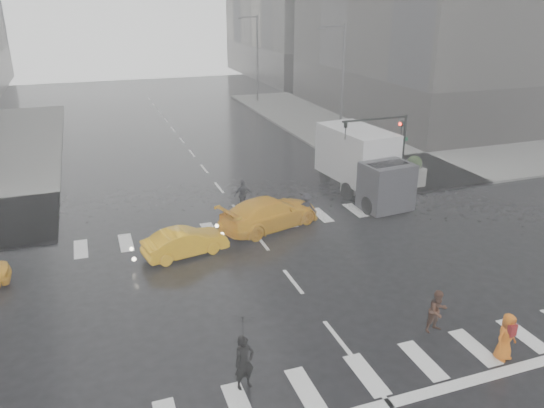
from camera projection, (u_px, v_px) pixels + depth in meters
name	position (u px, v px, depth m)	size (l,w,h in m)	color
ground	(293.00, 282.00, 21.32)	(120.00, 120.00, 0.00)	black
sidewalk_ne	(437.00, 138.00, 42.75)	(35.00, 35.00, 0.15)	slate
road_markings	(293.00, 281.00, 21.31)	(18.00, 48.00, 0.01)	silver
traffic_signal_pole	(389.00, 138.00, 29.99)	(4.45, 0.42, 4.50)	black
street_lamp_near	(341.00, 81.00, 38.71)	(2.15, 0.22, 9.00)	#59595B
street_lamp_far	(256.00, 55.00, 56.26)	(2.15, 0.22, 9.00)	#59595B
planter_west	(354.00, 179.00, 30.34)	(1.10, 1.10, 1.80)	slate
planter_mid	(384.00, 175.00, 30.97)	(1.10, 1.10, 1.80)	slate
planter_east	(413.00, 171.00, 31.60)	(1.10, 1.10, 1.80)	slate
pedestrian_black	(244.00, 341.00, 14.98)	(1.14, 1.15, 2.43)	black
pedestrian_brown	(438.00, 311.00, 17.90)	(0.75, 0.59, 1.55)	#3E2216
pedestrian_orange	(506.00, 337.00, 16.51)	(0.86, 0.64, 1.60)	#CB5E0E
pedestrian_far_a	(243.00, 195.00, 28.40)	(0.94, 0.57, 1.60)	black
pedestrian_far_b	(306.00, 208.00, 26.76)	(0.98, 0.54, 1.52)	black
taxi_mid	(185.00, 242.00, 23.32)	(1.30, 3.73, 1.23)	#FFAE0D
taxi_rear	(270.00, 213.00, 26.11)	(2.15, 4.67, 1.54)	#FFAE0D
box_truck	(364.00, 162.00, 30.00)	(2.60, 6.93, 3.68)	silver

